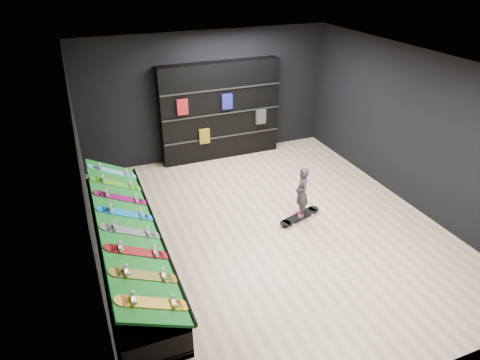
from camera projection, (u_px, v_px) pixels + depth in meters
name	position (u px, v px, depth m)	size (l,w,h in m)	color
floor	(269.00, 227.00, 7.93)	(6.00, 7.00, 0.01)	beige
ceiling	(275.00, 64.00, 6.51)	(6.00, 7.00, 0.01)	white
wall_back	(208.00, 96.00, 10.08)	(6.00, 0.02, 3.00)	black
wall_front	(420.00, 287.00, 4.35)	(6.00, 0.02, 3.00)	black
wall_left	(86.00, 186.00, 6.23)	(0.02, 7.00, 3.00)	black
wall_right	(413.00, 130.00, 8.20)	(0.02, 7.00, 3.00)	black
display_rack	(128.00, 248.00, 6.97)	(0.90, 4.50, 0.50)	black
turf_ramp	(128.00, 224.00, 6.77)	(1.00, 4.50, 0.04)	#0F6219
back_shelving	(220.00, 111.00, 10.17)	(2.90, 0.34, 2.32)	black
floor_skateboard	(300.00, 217.00, 8.15)	(0.98, 0.22, 0.09)	black
child	(301.00, 202.00, 7.99)	(0.23, 0.16, 0.60)	black
display_board_0	(153.00, 303.00, 5.21)	(0.98, 0.22, 0.09)	yellow
display_board_1	(144.00, 275.00, 5.65)	(0.98, 0.22, 0.09)	yellow
display_board_2	(137.00, 252.00, 6.10)	(0.98, 0.22, 0.09)	red
display_board_3	(131.00, 231.00, 6.54)	(0.98, 0.22, 0.09)	black
display_board_4	(126.00, 214.00, 6.98)	(0.98, 0.22, 0.09)	blue
display_board_5	(121.00, 198.00, 7.43)	(0.98, 0.22, 0.09)	#E5198C
display_board_6	(117.00, 184.00, 7.87)	(0.98, 0.22, 0.09)	green
display_board_7	(113.00, 171.00, 8.32)	(0.98, 0.22, 0.09)	#0CB2E5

